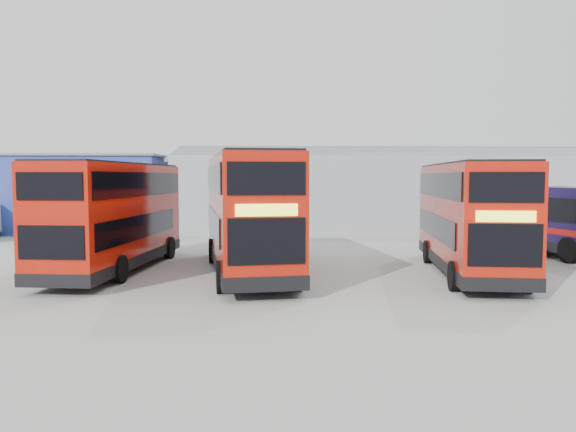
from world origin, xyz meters
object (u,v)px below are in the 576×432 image
Objects in this scene: maintenance_shed at (388,191)px; single_decker_blue at (545,220)px; double_decker_left at (115,217)px; double_decker_right at (469,219)px; office_block at (76,193)px; double_decker_centre at (247,214)px.

maintenance_shed is 15.17m from single_decker_blue.
maintenance_shed is at bearing -121.10° from double_decker_left.
double_decker_right is at bearing -178.20° from double_decker_left.
office_block is at bearing -35.31° from single_decker_blue.
double_decker_centre is 1.08× the size of double_decker_right.
office_block is 1.13× the size of double_decker_centre.
office_block is 0.40× the size of maintenance_shed.
double_decker_left is at bearing -176.81° from double_decker_right.
maintenance_shed reaches higher than double_decker_left.
office_block is 21.67m from double_decker_centre.
maintenance_shed is (22.00, 2.01, 0.02)m from office_block.
double_decker_right is (-1.26, -20.27, -0.53)m from maintenance_shed.
double_decker_right is at bearing -41.37° from office_block.
office_block reaches higher than single_decker_blue.
double_decker_centre reaches higher than single_decker_blue.
double_decker_right is at bearing -11.51° from double_decker_centre.
single_decker_blue is (14.21, 5.35, -0.65)m from double_decker_centre.
office_block is 18.61m from double_decker_left.
double_decker_left is 0.93× the size of double_decker_centre.
double_decker_left is at bearing -67.12° from office_block.
maintenance_shed is 24.19m from double_decker_left.
double_decker_centre is at bearing -115.88° from maintenance_shed.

